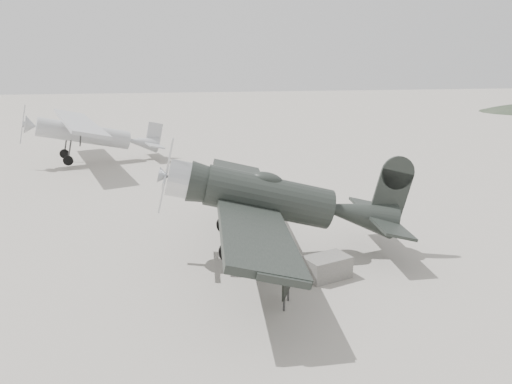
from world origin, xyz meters
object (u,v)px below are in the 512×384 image
lowwing_monoplane (280,200)px  equipment_block (327,267)px  highwing_monoplane (90,130)px  sign_board (286,280)px

lowwing_monoplane → equipment_block: (1.13, -2.02, -1.72)m
equipment_block → highwing_monoplane: bearing=117.2°
equipment_block → sign_board: size_ratio=1.06×
lowwing_monoplane → equipment_block: size_ratio=8.49×
highwing_monoplane → sign_board: 22.77m
lowwing_monoplane → equipment_block: lowwing_monoplane is taller
equipment_block → sign_board: 2.42m
lowwing_monoplane → equipment_block: bearing=-56.9°
highwing_monoplane → lowwing_monoplane: bearing=-78.9°
highwing_monoplane → sign_board: (8.30, -21.16, -1.38)m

